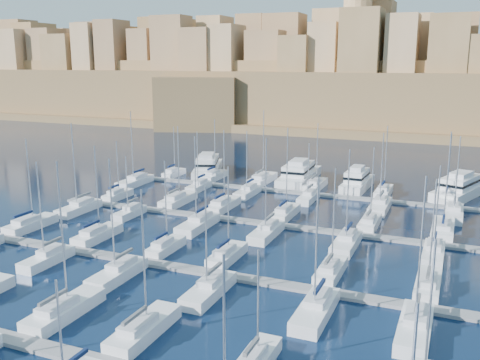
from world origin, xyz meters
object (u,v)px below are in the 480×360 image
at_px(motor_yacht_d, 461,188).
at_px(motor_yacht_c, 357,181).
at_px(motor_yacht_a, 208,167).
at_px(sailboat_2, 64,310).
at_px(motor_yacht_b, 299,174).

bearing_deg(motor_yacht_d, motor_yacht_c, -174.19).
relative_size(motor_yacht_a, motor_yacht_c, 1.31).
bearing_deg(sailboat_2, motor_yacht_c, 75.72).
distance_m(motor_yacht_c, motor_yacht_d, 19.95).
xyz_separation_m(motor_yacht_b, motor_yacht_c, (13.17, -2.43, 0.00)).
xyz_separation_m(sailboat_2, motor_yacht_a, (-17.89, 70.31, 0.95)).
bearing_deg(sailboat_2, motor_yacht_d, 62.13).
bearing_deg(sailboat_2, motor_yacht_b, 86.58).
distance_m(motor_yacht_a, motor_yacht_d, 55.15).
bearing_deg(motor_yacht_b, motor_yacht_c, -10.44).
bearing_deg(motor_yacht_a, sailboat_2, -75.72).
distance_m(sailboat_2, motor_yacht_a, 72.56).
bearing_deg(motor_yacht_b, sailboat_2, -93.42).
distance_m(motor_yacht_b, motor_yacht_d, 33.02).
height_order(sailboat_2, motor_yacht_d, sailboat_2).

